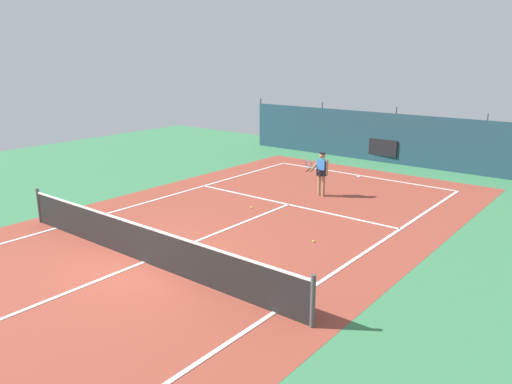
# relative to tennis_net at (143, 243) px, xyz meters

# --- Properties ---
(ground_plane) EXTENTS (36.00, 36.00, 0.00)m
(ground_plane) POSITION_rel_tennis_net_xyz_m (0.00, 0.00, -0.51)
(ground_plane) COLOR #387A4C
(court_surface) EXTENTS (11.02, 26.60, 0.01)m
(court_surface) POSITION_rel_tennis_net_xyz_m (0.00, 0.00, -0.51)
(court_surface) COLOR brown
(court_surface) RESTS_ON ground
(tennis_net) EXTENTS (10.12, 0.10, 1.10)m
(tennis_net) POSITION_rel_tennis_net_xyz_m (0.00, 0.00, 0.00)
(tennis_net) COLOR black
(tennis_net) RESTS_ON ground
(back_fence) EXTENTS (16.30, 0.98, 2.70)m
(back_fence) POSITION_rel_tennis_net_xyz_m (-0.00, 15.65, 0.16)
(back_fence) COLOR #1E3D4C
(back_fence) RESTS_ON ground
(tennis_player) EXTENTS (0.76, 0.72, 1.64)m
(tennis_player) POSITION_rel_tennis_net_xyz_m (0.29, 8.09, 0.45)
(tennis_player) COLOR #9E7051
(tennis_player) RESTS_ON ground
(tennis_ball_near_player) EXTENTS (0.07, 0.07, 0.07)m
(tennis_ball_near_player) POSITION_rel_tennis_net_xyz_m (-0.74, 5.27, -0.48)
(tennis_ball_near_player) COLOR #CCDB33
(tennis_ball_near_player) RESTS_ON ground
(tennis_ball_midcourt) EXTENTS (0.07, 0.07, 0.07)m
(tennis_ball_midcourt) POSITION_rel_tennis_net_xyz_m (2.63, 3.86, -0.48)
(tennis_ball_midcourt) COLOR #CCDB33
(tennis_ball_midcourt) RESTS_ON ground
(parked_car) EXTENTS (2.21, 4.30, 1.68)m
(parked_car) POSITION_rel_tennis_net_xyz_m (-0.55, 17.19, 0.33)
(parked_car) COLOR black
(parked_car) RESTS_ON ground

